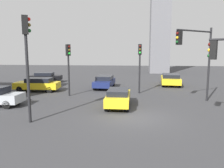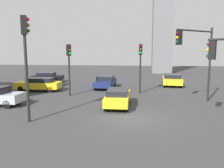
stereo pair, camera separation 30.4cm
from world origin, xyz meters
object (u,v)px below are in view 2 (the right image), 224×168
Objects in this scene: traffic_light_0 at (196,50)px; car_2 at (47,77)px; car_0 at (172,79)px; traffic_light_4 at (69,60)px; car_1 at (39,84)px; car_5 at (118,97)px; traffic_light_1 at (26,50)px; car_4 at (106,82)px; traffic_light_2 at (140,59)px.

traffic_light_0 is 19.61m from car_2.
traffic_light_0 is at bearing -172.88° from car_0.
traffic_light_0 is 1.26× the size of traffic_light_4.
car_5 is at bearing 144.79° from car_1.
car_4 is (2.63, 12.31, -3.35)m from traffic_light_1.
car_0 is at bearing -26.02° from car_5.
traffic_light_0 is at bearing 52.87° from car_4.
car_2 is 0.90× the size of car_4.
traffic_light_1 is at bearing -9.49° from car_4.
traffic_light_4 is at bearing 53.07° from car_5.
car_2 is (-15.94, 1.11, -0.04)m from car_0.
traffic_light_1 is 1.47× the size of car_5.
traffic_light_0 reaches higher than car_1.
car_0 is at bearing 143.83° from traffic_light_2.
car_0 is 12.35m from car_5.
traffic_light_2 is 5.30m from car_4.
car_0 is at bearing -160.92° from car_1.
car_0 and car_1 have the same top height.
car_2 is (-16.21, 10.48, -3.44)m from traffic_light_0.
car_5 is at bearing -18.47° from traffic_light_2.
traffic_light_2 is 6.26m from car_5.
traffic_light_4 is 5.87m from car_4.
car_4 is at bearing -160.12° from car_1.
car_0 is at bearing -125.05° from traffic_light_0.
traffic_light_1 is 17.59m from car_2.
traffic_light_4 reaches higher than car_2.
car_5 is at bearing -52.49° from car_2.
car_1 is at bearing -65.30° from car_4.
car_5 is (4.72, 4.11, -3.36)m from traffic_light_1.
car_2 is (-5.74, 16.28, -3.38)m from traffic_light_1.
traffic_light_4 is at bearing 150.79° from car_1.
car_1 is (-3.85, 1.96, -2.53)m from traffic_light_4.
traffic_light_1 is 13.03m from car_4.
car_0 is at bearing 113.22° from car_4.
traffic_light_0 is 1.44× the size of car_2.
traffic_light_1 reaches higher than car_0.
car_1 is at bearing -168.16° from traffic_light_4.
car_1 is at bearing 87.38° from traffic_light_1.
traffic_light_4 is 5.01m from car_1.
car_1 is (-3.86, 9.67, -3.35)m from traffic_light_1.
traffic_light_2 reaches higher than traffic_light_4.
traffic_light_4 is (-0.01, 7.71, -0.82)m from traffic_light_1.
car_0 is 1.21× the size of car_2.
car_4 is (-3.74, 2.74, -2.57)m from traffic_light_2.
car_4 is at bearing 53.58° from traffic_light_1.
traffic_light_4 is at bearing -27.27° from car_4.
car_5 is (-1.64, -5.46, -2.58)m from traffic_light_2.
traffic_light_4 is 1.14× the size of car_2.
traffic_light_4 is at bearing -47.04° from traffic_light_0.
car_2 is (-1.88, 6.61, -0.03)m from car_1.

